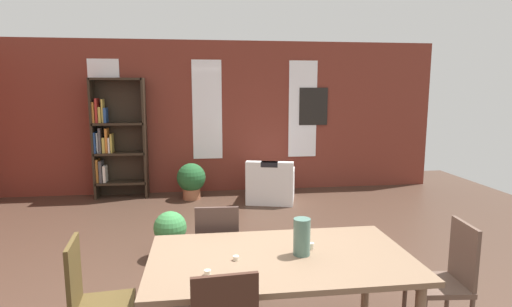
# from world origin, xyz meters

# --- Properties ---
(ground_plane) EXTENTS (11.22, 11.22, 0.00)m
(ground_plane) POSITION_xyz_m (0.00, 0.00, 0.00)
(ground_plane) COLOR #442F24
(back_wall_brick) EXTENTS (8.87, 0.12, 2.84)m
(back_wall_brick) POSITION_xyz_m (0.00, 4.37, 1.42)
(back_wall_brick) COLOR maroon
(back_wall_brick) RESTS_ON ground
(window_pane_0) EXTENTS (0.55, 0.02, 1.85)m
(window_pane_0) POSITION_xyz_m (-1.84, 4.30, 1.56)
(window_pane_0) COLOR white
(window_pane_1) EXTENTS (0.55, 0.02, 1.85)m
(window_pane_1) POSITION_xyz_m (0.00, 4.30, 1.56)
(window_pane_1) COLOR white
(window_pane_2) EXTENTS (0.55, 0.02, 1.85)m
(window_pane_2) POSITION_xyz_m (1.84, 4.30, 1.56)
(window_pane_2) COLOR white
(dining_table) EXTENTS (1.91, 1.09, 0.76)m
(dining_table) POSITION_xyz_m (0.44, -0.71, 0.68)
(dining_table) COLOR #7B6049
(dining_table) RESTS_ON ground
(vase_on_table) EXTENTS (0.12, 0.12, 0.27)m
(vase_on_table) POSITION_xyz_m (0.59, -0.71, 0.90)
(vase_on_table) COLOR #4C7266
(vase_on_table) RESTS_ON dining_table
(tealight_candle_0) EXTENTS (0.04, 0.04, 0.05)m
(tealight_candle_0) POSITION_xyz_m (0.69, -0.62, 0.78)
(tealight_candle_0) COLOR silver
(tealight_candle_0) RESTS_ON dining_table
(tealight_candle_1) EXTENTS (0.04, 0.04, 0.03)m
(tealight_candle_1) POSITION_xyz_m (0.11, -0.75, 0.78)
(tealight_candle_1) COLOR silver
(tealight_candle_1) RESTS_ON dining_table
(tealight_candle_2) EXTENTS (0.04, 0.04, 0.03)m
(tealight_candle_2) POSITION_xyz_m (-0.10, -0.96, 0.78)
(tealight_candle_2) COLOR silver
(tealight_candle_2) RESTS_ON dining_table
(dining_chair_head_right) EXTENTS (0.44, 0.44, 0.95)m
(dining_chair_head_right) POSITION_xyz_m (1.76, -0.72, 0.51)
(dining_chair_head_right) COLOR brown
(dining_chair_head_right) RESTS_ON ground
(dining_chair_far_left) EXTENTS (0.42, 0.42, 0.95)m
(dining_chair_far_left) POSITION_xyz_m (0.00, 0.06, 0.51)
(dining_chair_far_left) COLOR #47352F
(dining_chair_far_left) RESTS_ON ground
(dining_chair_head_left) EXTENTS (0.44, 0.44, 0.95)m
(dining_chair_head_left) POSITION_xyz_m (-0.89, -0.72, 0.51)
(dining_chair_head_left) COLOR #4F3E1F
(dining_chair_head_left) RESTS_ON ground
(bookshelf_tall) EXTENTS (0.93, 0.33, 2.15)m
(bookshelf_tall) POSITION_xyz_m (-1.66, 4.12, 1.08)
(bookshelf_tall) COLOR #2D2319
(bookshelf_tall) RESTS_ON ground
(armchair_white) EXTENTS (0.98, 0.98, 0.75)m
(armchair_white) POSITION_xyz_m (1.07, 3.45, 0.28)
(armchair_white) COLOR silver
(armchair_white) RESTS_ON ground
(potted_plant_by_shelf) EXTENTS (0.38, 0.38, 0.55)m
(potted_plant_by_shelf) POSITION_xyz_m (-0.50, 1.19, 0.31)
(potted_plant_by_shelf) COLOR #9E6042
(potted_plant_by_shelf) RESTS_ON ground
(potted_plant_corner) EXTENTS (0.51, 0.51, 0.65)m
(potted_plant_corner) POSITION_xyz_m (-0.31, 3.77, 0.36)
(potted_plant_corner) COLOR #9E6042
(potted_plant_corner) RESTS_ON ground
(framed_picture) EXTENTS (0.56, 0.03, 0.72)m
(framed_picture) POSITION_xyz_m (2.05, 4.30, 1.62)
(framed_picture) COLOR black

